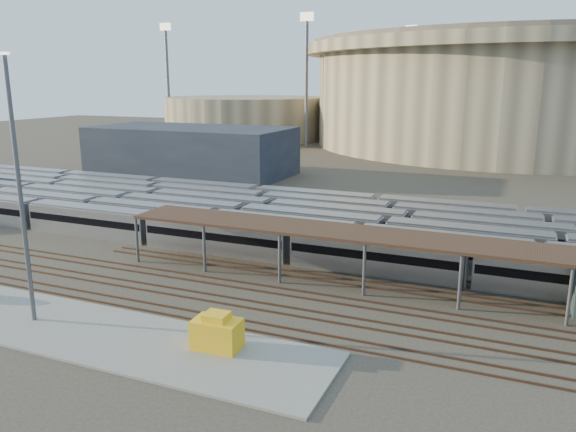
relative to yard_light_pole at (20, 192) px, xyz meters
The scene contains 13 objects.
ground 19.63m from the yard_light_pole, 68.52° to the left, with size 420.00×420.00×0.00m, color #383026.
apron 10.94m from the yard_light_pole, ahead, with size 50.00×9.00×0.20m, color gray.
subway_trains 35.10m from the yard_light_pole, 83.14° to the left, with size 126.55×23.90×3.60m.
inspection_shed 34.41m from the yard_light_pole, 34.39° to the left, with size 60.30×6.00×5.30m.
empty_tracks 16.04m from the yard_light_pole, 59.56° to the left, with size 170.00×9.62×0.18m.
stadium 158.29m from the yard_light_pole, 78.72° to the left, with size 124.00×124.00×32.50m.
secondary_arena 154.92m from the yard_light_pole, 110.42° to the left, with size 56.00×56.00×14.00m, color tan.
service_building 76.15m from the yard_light_pole, 112.50° to the left, with size 42.00×20.00×10.00m, color #1E232D.
floodlight_0 127.79m from the yard_light_pole, 100.88° to the left, with size 4.00×1.00×38.40m.
floodlight_1 156.85m from the yard_light_pole, 120.33° to the left, with size 4.00×1.00×38.40m.
floodlight_3 175.45m from the yard_light_pole, 91.32° to the left, with size 4.00×1.00×38.40m.
yard_light_pole is the anchor object (origin of this frame).
yellow_equipment 19.27m from the yard_light_pole, ahead, with size 3.53×2.21×2.21m, color yellow.
Camera 1 is at (30.38, -46.86, 19.57)m, focal length 35.00 mm.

